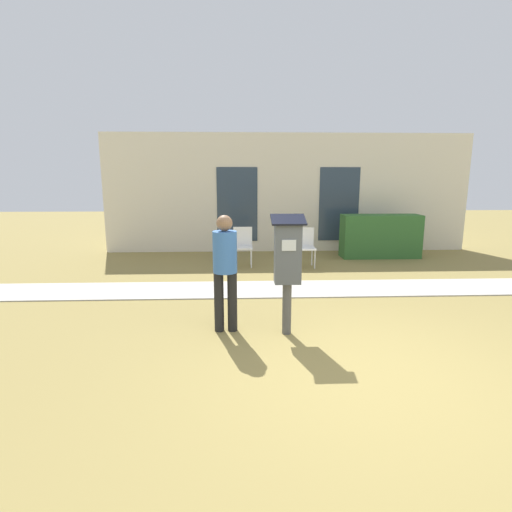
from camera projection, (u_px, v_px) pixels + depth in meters
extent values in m
plane|color=olive|center=(367.00, 375.00, 4.23)|extent=(40.00, 40.00, 0.00)
cube|color=#B7B2A8|center=(312.00, 289.00, 7.44)|extent=(12.00, 1.10, 0.02)
cube|color=beige|center=(288.00, 193.00, 10.98)|extent=(10.00, 0.24, 3.20)
cube|color=#2D3D4C|center=(237.00, 205.00, 10.86)|extent=(1.10, 0.02, 2.00)
cube|color=#2D3D4C|center=(339.00, 204.00, 10.97)|extent=(1.10, 0.02, 2.00)
cylinder|color=#4C4C4C|center=(287.00, 308.00, 5.29)|extent=(0.12, 0.12, 0.70)
cube|color=#4C5156|center=(288.00, 253.00, 5.14)|extent=(0.34, 0.22, 0.80)
cube|color=silver|center=(289.00, 245.00, 5.01)|extent=(0.18, 0.01, 0.14)
cube|color=black|center=(288.00, 220.00, 5.06)|extent=(0.44, 0.31, 0.12)
cylinder|color=black|center=(219.00, 302.00, 5.37)|extent=(0.13, 0.13, 0.82)
cylinder|color=black|center=(232.00, 302.00, 5.38)|extent=(0.13, 0.13, 0.82)
cylinder|color=#386BB7|center=(225.00, 252.00, 5.24)|extent=(0.32, 0.32, 0.55)
sphere|color=#8C6647|center=(224.00, 223.00, 5.16)|extent=(0.21, 0.21, 0.21)
cylinder|color=white|center=(235.00, 259.00, 9.09)|extent=(0.03, 0.03, 0.42)
cylinder|color=white|center=(251.00, 259.00, 9.10)|extent=(0.03, 0.03, 0.42)
cylinder|color=white|center=(235.00, 256.00, 9.46)|extent=(0.03, 0.03, 0.42)
cylinder|color=white|center=(251.00, 256.00, 9.47)|extent=(0.03, 0.03, 0.42)
cube|color=white|center=(243.00, 248.00, 9.23)|extent=(0.44, 0.44, 0.04)
cube|color=white|center=(243.00, 236.00, 9.39)|extent=(0.44, 0.04, 0.44)
cylinder|color=white|center=(298.00, 260.00, 9.00)|extent=(0.03, 0.03, 0.42)
cylinder|color=white|center=(315.00, 260.00, 9.02)|extent=(0.03, 0.03, 0.42)
cylinder|color=white|center=(296.00, 256.00, 9.38)|extent=(0.03, 0.03, 0.42)
cylinder|color=white|center=(312.00, 256.00, 9.39)|extent=(0.03, 0.03, 0.42)
cube|color=white|center=(305.00, 248.00, 9.15)|extent=(0.44, 0.44, 0.04)
cube|color=white|center=(304.00, 237.00, 9.30)|extent=(0.44, 0.04, 0.44)
cube|color=#33662D|center=(380.00, 236.00, 10.24)|extent=(1.99, 0.60, 1.10)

